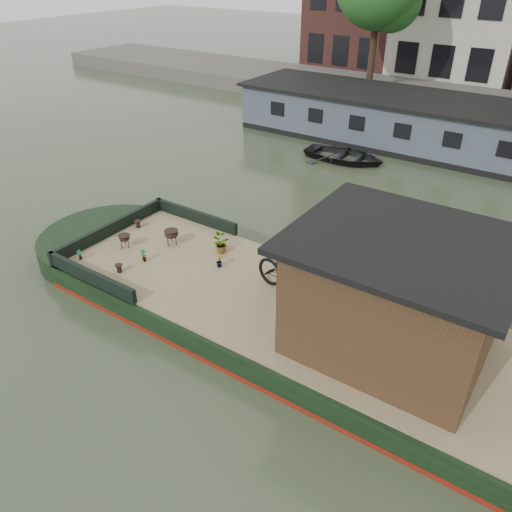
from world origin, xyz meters
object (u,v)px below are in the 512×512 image
Objects in this scene: bicycle at (292,276)px; dinghy at (345,153)px; potted_plant_a at (144,255)px; cabin at (396,294)px; brazier_rear at (172,237)px; brazier_front at (125,241)px.

bicycle is 0.61× the size of dinghy.
cabin is at bearing 4.69° from potted_plant_a.
dinghy is (0.34, 10.02, -0.51)m from brazier_rear.
potted_plant_a is at bearing 112.78° from bicycle.
potted_plant_a is 0.82× the size of brazier_rear.
potted_plant_a is (-3.88, -0.83, -0.37)m from bicycle.
dinghy is at bearing 29.81° from bicycle.
bicycle is 10.87m from dinghy.
bicycle is 3.99m from potted_plant_a.
cabin reaches higher than dinghy.
brazier_rear is 0.13× the size of dinghy.
brazier_front is 10.93m from dinghy.
cabin is 6.43m from potted_plant_a.
bicycle is 5.92× the size of potted_plant_a.
brazier_front is (-7.24, -0.29, -1.04)m from cabin.
bicycle is 4.83× the size of brazier_rear.
cabin reaches higher than bicycle.
cabin is at bearing -86.61° from bicycle.
brazier_front reaches higher than potted_plant_a.
cabin is 9.36× the size of brazier_rear.
potted_plant_a is (-6.32, -0.52, -1.05)m from cabin.
cabin is at bearing 2.32° from brazier_front.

